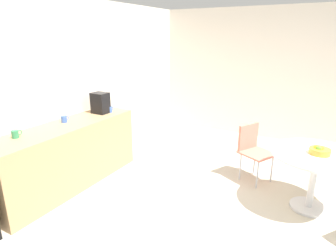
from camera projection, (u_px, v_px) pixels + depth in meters
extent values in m
plane|color=beige|center=(267.00, 222.00, 3.30)|extent=(6.00, 6.00, 0.00)
cube|color=silver|center=(71.00, 88.00, 4.31)|extent=(6.00, 0.10, 2.60)
cube|color=silver|center=(307.00, 77.00, 5.39)|extent=(0.10, 6.00, 2.60)
cube|color=tan|center=(68.00, 156.00, 4.00)|extent=(2.21, 0.60, 0.90)
cylinder|color=silver|center=(308.00, 207.00, 3.57)|extent=(0.44, 0.44, 0.03)
cylinder|color=silver|center=(313.00, 180.00, 3.46)|extent=(0.08, 0.08, 0.71)
cylinder|color=white|center=(317.00, 155.00, 3.35)|extent=(1.05, 1.05, 0.03)
cylinder|color=silver|center=(272.00, 169.00, 4.13)|extent=(0.02, 0.02, 0.42)
cylinder|color=silver|center=(257.00, 175.00, 3.97)|extent=(0.02, 0.02, 0.42)
cylinder|color=silver|center=(255.00, 161.00, 4.38)|extent=(0.02, 0.02, 0.42)
cylinder|color=silver|center=(240.00, 166.00, 4.22)|extent=(0.02, 0.02, 0.42)
cube|color=#DB7260|center=(257.00, 153.00, 4.11)|extent=(0.56, 0.56, 0.03)
cube|color=#DB7260|center=(248.00, 136.00, 4.20)|extent=(0.36, 0.21, 0.38)
cylinder|color=gold|center=(320.00, 151.00, 3.32)|extent=(0.23, 0.23, 0.07)
sphere|color=#66B233|center=(319.00, 149.00, 3.29)|extent=(0.07, 0.07, 0.07)
sphere|color=yellow|center=(317.00, 148.00, 3.32)|extent=(0.07, 0.07, 0.07)
sphere|color=yellow|center=(321.00, 148.00, 3.30)|extent=(0.07, 0.07, 0.07)
cylinder|color=#3F66BF|center=(64.00, 119.00, 3.97)|extent=(0.08, 0.08, 0.09)
torus|color=#3F66BF|center=(67.00, 118.00, 4.01)|extent=(0.06, 0.01, 0.06)
cylinder|color=#338C59|center=(15.00, 134.00, 3.36)|extent=(0.08, 0.08, 0.09)
torus|color=#338C59|center=(20.00, 132.00, 3.41)|extent=(0.06, 0.01, 0.06)
cylinder|color=#3F66BF|center=(110.00, 109.00, 4.49)|extent=(0.08, 0.08, 0.09)
torus|color=#3F66BF|center=(112.00, 108.00, 4.53)|extent=(0.06, 0.01, 0.06)
cube|color=black|center=(100.00, 103.00, 4.42)|extent=(0.20, 0.24, 0.32)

